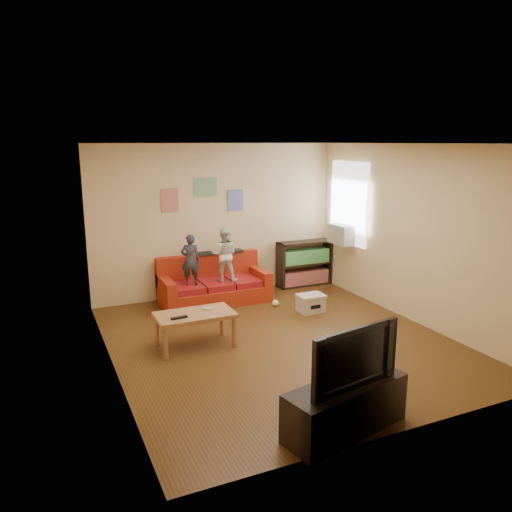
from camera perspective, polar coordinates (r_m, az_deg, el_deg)
name	(u,v)px	position (r m, az deg, el deg)	size (l,w,h in m)	color
room_shell	(280,246)	(6.70, 2.81, 1.10)	(4.52, 5.02, 2.72)	#593514
sofa	(213,286)	(8.72, -4.88, -3.42)	(1.86, 0.86, 0.82)	#A92812
child_a	(190,260)	(8.29, -7.52, -0.43)	(0.31, 0.21, 0.86)	#2A2F36
child_b	(224,254)	(8.47, -3.64, 0.18)	(0.45, 0.35, 0.93)	silver
coffee_table	(195,318)	(6.82, -6.99, -7.02)	(1.05, 0.58, 0.47)	#B17345
remote	(179,318)	(6.62, -8.78, -6.98)	(0.22, 0.05, 0.02)	black
game_controller	(208,309)	(6.90, -5.54, -6.03)	(0.15, 0.04, 0.03)	silver
bookshelf	(304,266)	(9.68, 5.53, -1.09)	(1.08, 0.32, 0.86)	black
window	(349,203)	(9.19, 10.55, 5.95)	(0.04, 1.08, 1.48)	white
ac_unit	(342,234)	(9.20, 9.80, 2.47)	(0.28, 0.55, 0.35)	#B7B2A3
artwork_left	(170,200)	(8.65, -9.83, 6.29)	(0.30, 0.01, 0.40)	#D87266
artwork_center	(206,187)	(8.81, -5.75, 7.84)	(0.42, 0.01, 0.32)	#72B27F
artwork_right	(235,200)	(9.03, -2.39, 6.42)	(0.30, 0.01, 0.38)	#727FCC
file_box	(311,303)	(8.23, 6.29, -5.37)	(0.42, 0.32, 0.29)	beige
tv_stand	(345,407)	(5.06, 10.19, -16.66)	(1.29, 0.43, 0.49)	black
television	(348,355)	(4.81, 10.45, -11.04)	(1.04, 0.14, 0.60)	black
tissue	(275,303)	(8.48, 2.23, -5.40)	(0.11, 0.11, 0.11)	white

